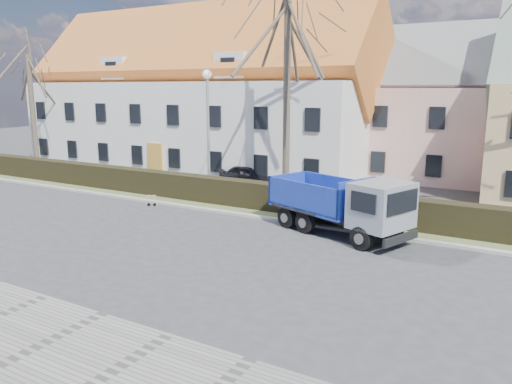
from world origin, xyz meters
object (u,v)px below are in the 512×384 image
Objects in this scene: dump_truck at (334,203)px; cart_frame at (148,200)px; parked_car_a at (249,175)px; streetlight at (208,135)px.

cart_frame is at bearing -158.63° from dump_truck.
dump_truck reaches higher than cart_frame.
dump_truck is 9.84m from cart_frame.
cart_frame is at bearing 165.94° from parked_car_a.
streetlight is 1.86× the size of parked_car_a.
parked_car_a is at bearing 159.52° from dump_truck.
streetlight is at bearing -179.16° from dump_truck.
cart_frame is (-9.79, -0.24, -0.93)m from dump_truck.
streetlight reaches higher than cart_frame.
cart_frame is 0.19× the size of parked_car_a.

